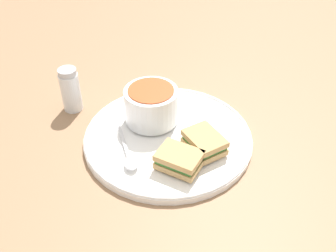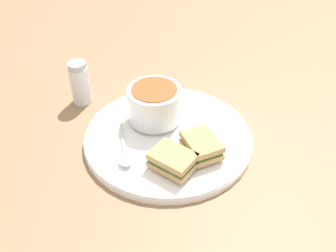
% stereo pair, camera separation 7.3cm
% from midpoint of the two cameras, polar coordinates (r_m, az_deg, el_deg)
% --- Properties ---
extents(ground_plane, '(2.40, 2.40, 0.00)m').
position_cam_midpoint_polar(ground_plane, '(0.76, -2.77, -2.21)').
color(ground_plane, '#8E6B4C').
extents(plate, '(0.32, 0.32, 0.02)m').
position_cam_midpoint_polar(plate, '(0.75, -2.79, -1.72)').
color(plate, white).
rests_on(plate, ground_plane).
extents(soup_bowl, '(0.10, 0.10, 0.07)m').
position_cam_midpoint_polar(soup_bowl, '(0.76, -5.19, 2.99)').
color(soup_bowl, white).
rests_on(soup_bowl, plate).
extents(spoon, '(0.06, 0.12, 0.01)m').
position_cam_midpoint_polar(spoon, '(0.70, -8.62, -4.98)').
color(spoon, silver).
rests_on(spoon, plate).
extents(sandwich_half_near, '(0.09, 0.08, 0.03)m').
position_cam_midpoint_polar(sandwich_half_near, '(0.67, -1.50, -5.03)').
color(sandwich_half_near, tan).
rests_on(sandwich_half_near, plate).
extents(sandwich_half_far, '(0.09, 0.09, 0.03)m').
position_cam_midpoint_polar(sandwich_half_far, '(0.70, 2.36, -2.49)').
color(sandwich_half_far, tan).
rests_on(sandwich_half_far, plate).
extents(salt_shaker, '(0.04, 0.04, 0.10)m').
position_cam_midpoint_polar(salt_shaker, '(0.84, -16.42, 4.96)').
color(salt_shaker, silver).
rests_on(salt_shaker, ground_plane).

